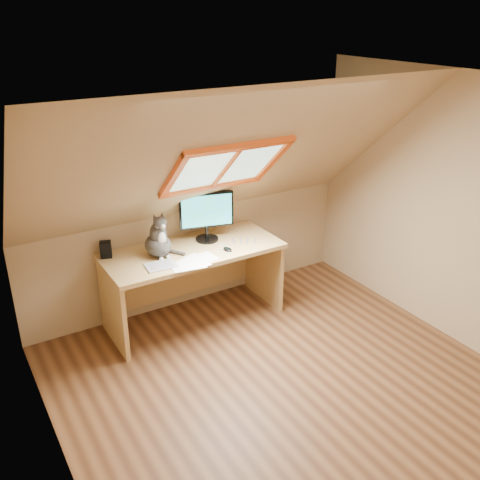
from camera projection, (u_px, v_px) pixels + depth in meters
ground at (291, 391)px, 4.33m from camera, size 3.50×3.50×0.00m
room_shell at (307, 232)px, 3.68m from camera, size 3.52×3.52×2.41m
desk at (190, 268)px, 5.17m from camera, size 1.68×0.74×0.77m
monitor at (206, 213)px, 5.10m from camera, size 0.52×0.22×0.48m
cat at (158, 240)px, 4.82m from camera, size 0.26×0.30×0.43m
desk_speaker at (106, 249)px, 4.83m from camera, size 0.13×0.13×0.14m
graphics_tablet at (161, 266)px, 4.68m from camera, size 0.29×0.22×0.01m
mouse at (228, 249)px, 4.97m from camera, size 0.07×0.11×0.03m
papers at (193, 262)px, 4.76m from camera, size 0.35×0.30×0.01m
cables at (237, 244)px, 5.12m from camera, size 0.51×0.26×0.01m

